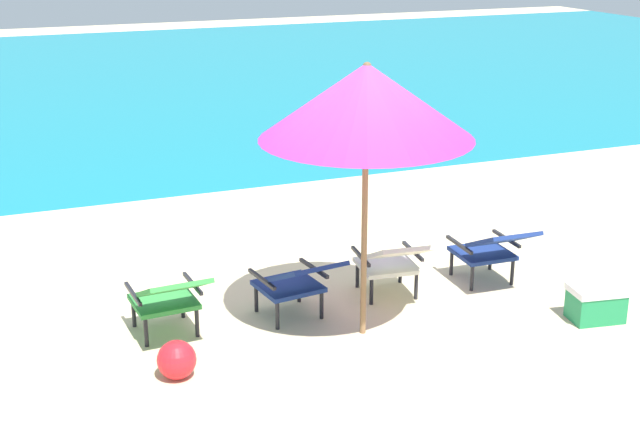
{
  "coord_description": "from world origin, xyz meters",
  "views": [
    {
      "loc": [
        -2.96,
        -6.86,
        3.38
      ],
      "look_at": [
        0.0,
        0.5,
        0.75
      ],
      "focal_mm": 49.89,
      "sensor_mm": 36.0,
      "label": 1
    }
  ],
  "objects_px": {
    "cooler_box": "(596,303)",
    "beach_umbrella_center": "(366,101)",
    "lounge_chair_near_right": "(393,260)",
    "lounge_chair_far_left": "(169,296)",
    "beach_ball": "(177,360)",
    "lounge_chair_far_right": "(492,247)",
    "lounge_chair_near_left": "(298,280)"
  },
  "relations": [
    {
      "from": "lounge_chair_near_right",
      "to": "lounge_chair_far_right",
      "type": "relative_size",
      "value": 1.04
    },
    {
      "from": "lounge_chair_far_left",
      "to": "cooler_box",
      "type": "bearing_deg",
      "value": -15.84
    },
    {
      "from": "lounge_chair_near_right",
      "to": "beach_ball",
      "type": "bearing_deg",
      "value": -162.26
    },
    {
      "from": "lounge_chair_near_left",
      "to": "lounge_chair_far_right",
      "type": "height_order",
      "value": "same"
    },
    {
      "from": "lounge_chair_far_left",
      "to": "beach_umbrella_center",
      "type": "height_order",
      "value": "beach_umbrella_center"
    },
    {
      "from": "lounge_chair_near_right",
      "to": "beach_umbrella_center",
      "type": "height_order",
      "value": "beach_umbrella_center"
    },
    {
      "from": "cooler_box",
      "to": "beach_ball",
      "type": "bearing_deg",
      "value": 174.59
    },
    {
      "from": "lounge_chair_far_left",
      "to": "lounge_chair_far_right",
      "type": "xyz_separation_m",
      "value": [
        3.13,
        -0.02,
        0.0
      ]
    },
    {
      "from": "lounge_chair_far_right",
      "to": "beach_ball",
      "type": "height_order",
      "value": "lounge_chair_far_right"
    },
    {
      "from": "lounge_chair_far_right",
      "to": "cooler_box",
      "type": "distance_m",
      "value": 1.12
    },
    {
      "from": "lounge_chair_far_left",
      "to": "lounge_chair_near_left",
      "type": "height_order",
      "value": "same"
    },
    {
      "from": "lounge_chair_far_left",
      "to": "lounge_chair_far_right",
      "type": "relative_size",
      "value": 1.01
    },
    {
      "from": "lounge_chair_far_left",
      "to": "beach_ball",
      "type": "xyz_separation_m",
      "value": [
        -0.1,
        -0.67,
        -0.25
      ]
    },
    {
      "from": "lounge_chair_near_left",
      "to": "beach_ball",
      "type": "height_order",
      "value": "lounge_chair_near_left"
    },
    {
      "from": "beach_umbrella_center",
      "to": "lounge_chair_far_right",
      "type": "bearing_deg",
      "value": 16.66
    },
    {
      "from": "cooler_box",
      "to": "lounge_chair_near_right",
      "type": "bearing_deg",
      "value": 144.49
    },
    {
      "from": "lounge_chair_far_right",
      "to": "cooler_box",
      "type": "relative_size",
      "value": 1.74
    },
    {
      "from": "cooler_box",
      "to": "beach_umbrella_center",
      "type": "bearing_deg",
      "value": 165.28
    },
    {
      "from": "lounge_chair_far_right",
      "to": "cooler_box",
      "type": "xyz_separation_m",
      "value": [
        0.45,
        -1.0,
        -0.24
      ]
    },
    {
      "from": "lounge_chair_near_right",
      "to": "lounge_chair_far_right",
      "type": "height_order",
      "value": "same"
    },
    {
      "from": "lounge_chair_far_left",
      "to": "cooler_box",
      "type": "height_order",
      "value": "lounge_chair_far_left"
    },
    {
      "from": "lounge_chair_near_right",
      "to": "cooler_box",
      "type": "distance_m",
      "value": 1.83
    },
    {
      "from": "lounge_chair_near_right",
      "to": "beach_ball",
      "type": "height_order",
      "value": "lounge_chair_near_right"
    },
    {
      "from": "beach_ball",
      "to": "beach_umbrella_center",
      "type": "bearing_deg",
      "value": 6.25
    },
    {
      "from": "lounge_chair_near_right",
      "to": "cooler_box",
      "type": "xyz_separation_m",
      "value": [
        1.48,
        -1.05,
        -0.24
      ]
    },
    {
      "from": "lounge_chair_far_left",
      "to": "beach_ball",
      "type": "height_order",
      "value": "lounge_chair_far_left"
    },
    {
      "from": "lounge_chair_far_right",
      "to": "beach_umbrella_center",
      "type": "relative_size",
      "value": 0.36
    },
    {
      "from": "lounge_chair_near_right",
      "to": "cooler_box",
      "type": "bearing_deg",
      "value": -35.51
    },
    {
      "from": "beach_umbrella_center",
      "to": "cooler_box",
      "type": "relative_size",
      "value": 4.79
    },
    {
      "from": "beach_ball",
      "to": "cooler_box",
      "type": "relative_size",
      "value": 0.6
    },
    {
      "from": "lounge_chair_near_left",
      "to": "lounge_chair_near_right",
      "type": "relative_size",
      "value": 1.01
    },
    {
      "from": "beach_umbrella_center",
      "to": "lounge_chair_far_left",
      "type": "bearing_deg",
      "value": 162.72
    }
  ]
}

